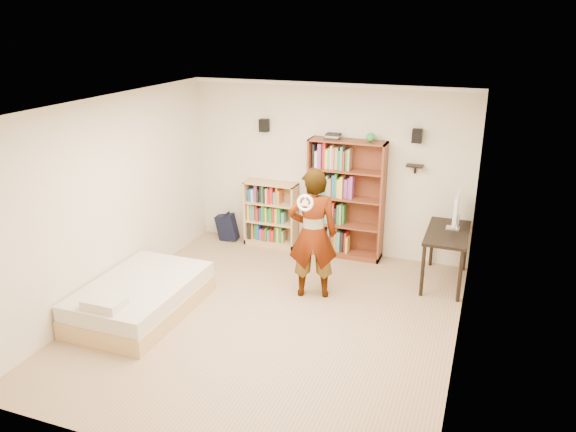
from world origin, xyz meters
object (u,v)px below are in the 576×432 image
object	(u,v)px
tall_bookshelf	(346,200)
person	(313,234)
computer_desk	(445,257)
low_bookshelf	(271,214)
daybed	(140,294)

from	to	relation	value
tall_bookshelf	person	size ratio (longest dim) A/B	1.04
computer_desk	person	xyz separation A→B (m)	(-1.66, -1.02, 0.51)
computer_desk	person	world-z (taller)	person
computer_desk	low_bookshelf	bearing A→B (deg)	170.85
daybed	person	size ratio (longest dim) A/B	1.02
low_bookshelf	person	distance (m)	1.94
daybed	person	bearing A→B (deg)	33.12
low_bookshelf	computer_desk	bearing A→B (deg)	-9.15
low_bookshelf	computer_desk	xyz separation A→B (m)	(2.86, -0.46, -0.15)
tall_bookshelf	computer_desk	size ratio (longest dim) A/B	1.63
low_bookshelf	computer_desk	distance (m)	2.91
low_bookshelf	daybed	xyz separation A→B (m)	(-0.71, -2.73, -0.27)
computer_desk	person	bearing A→B (deg)	-148.42
tall_bookshelf	daybed	xyz separation A→B (m)	(-1.98, -2.72, -0.67)
computer_desk	daybed	xyz separation A→B (m)	(-3.58, -2.27, -0.12)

